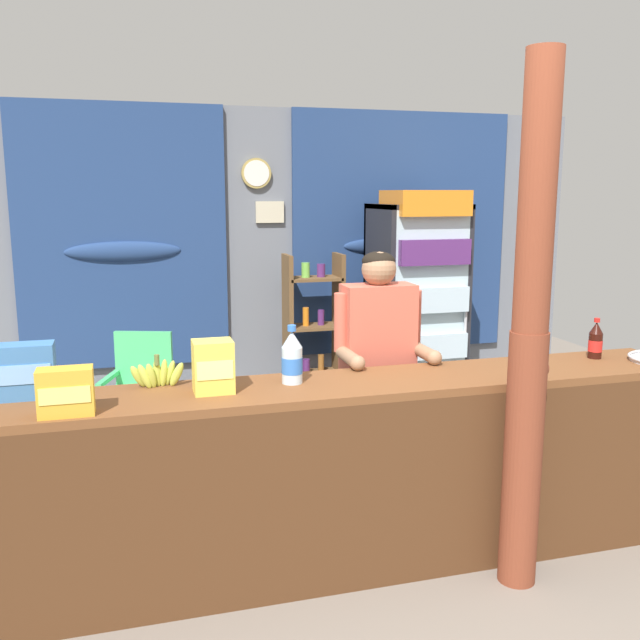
{
  "coord_description": "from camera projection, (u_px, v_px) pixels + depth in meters",
  "views": [
    {
      "loc": [
        -1.22,
        -2.65,
        1.85
      ],
      "look_at": [
        -0.23,
        0.82,
        1.18
      ],
      "focal_mm": 38.84,
      "sensor_mm": 36.0,
      "label": 1
    }
  ],
  "objects": [
    {
      "name": "snack_box_biscuit",
      "position": [
        27.0,
        371.0,
        3.05
      ],
      "size": [
        0.24,
        0.14,
        0.24
      ],
      "color": "#3D75B7",
      "rests_on": "stall_counter"
    },
    {
      "name": "snack_box_choco_powder",
      "position": [
        66.0,
        392.0,
        2.81
      ],
      "size": [
        0.22,
        0.12,
        0.2
      ],
      "color": "gold",
      "rests_on": "stall_counter"
    },
    {
      "name": "bottle_shelf_rack",
      "position": [
        313.0,
        331.0,
        5.8
      ],
      "size": [
        0.48,
        0.28,
        1.35
      ],
      "color": "brown",
      "rests_on": "ground"
    },
    {
      "name": "timber_post",
      "position": [
        529.0,
        343.0,
        3.14
      ],
      "size": [
        0.2,
        0.18,
        2.46
      ],
      "color": "brown",
      "rests_on": "ground"
    },
    {
      "name": "drink_fridge",
      "position": [
        418.0,
        293.0,
        5.75
      ],
      "size": [
        0.71,
        0.7,
        1.87
      ],
      "color": "#232328",
      "rests_on": "ground"
    },
    {
      "name": "ground_plane",
      "position": [
        336.0,
        490.0,
        4.37
      ],
      "size": [
        8.23,
        8.23,
        0.0
      ],
      "primitive_type": "plane",
      "color": "slate"
    },
    {
      "name": "back_wall_curtained",
      "position": [
        272.0,
        256.0,
        5.98
      ],
      "size": [
        5.63,
        0.22,
        2.55
      ],
      "color": "slate",
      "rests_on": "ground"
    },
    {
      "name": "soda_bottle_cola",
      "position": [
        596.0,
        341.0,
        3.79
      ],
      "size": [
        0.07,
        0.07,
        0.22
      ],
      "color": "black",
      "rests_on": "stall_counter"
    },
    {
      "name": "stall_counter",
      "position": [
        370.0,
        461.0,
        3.31
      ],
      "size": [
        3.49,
        0.5,
        0.95
      ],
      "color": "brown",
      "rests_on": "ground"
    },
    {
      "name": "snack_box_instant_noodle",
      "position": [
        213.0,
        367.0,
        3.14
      ],
      "size": [
        0.18,
        0.15,
        0.24
      ],
      "color": "#EAD14C",
      "rests_on": "stall_counter"
    },
    {
      "name": "soda_bottle_water",
      "position": [
        292.0,
        359.0,
        3.29
      ],
      "size": [
        0.1,
        0.1,
        0.28
      ],
      "color": "silver",
      "rests_on": "stall_counter"
    },
    {
      "name": "banana_bunch",
      "position": [
        157.0,
        374.0,
        3.23
      ],
      "size": [
        0.27,
        0.07,
        0.16
      ],
      "color": "#B7C647",
      "rests_on": "stall_counter"
    },
    {
      "name": "plastic_lawn_chair",
      "position": [
        140.0,
        385.0,
        4.95
      ],
      "size": [
        0.56,
        0.56,
        0.86
      ],
      "color": "#4CC675",
      "rests_on": "ground"
    },
    {
      "name": "shopkeeper",
      "position": [
        378.0,
        355.0,
        3.85
      ],
      "size": [
        0.51,
        0.42,
        1.54
      ],
      "color": "#28282D",
      "rests_on": "ground"
    }
  ]
}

